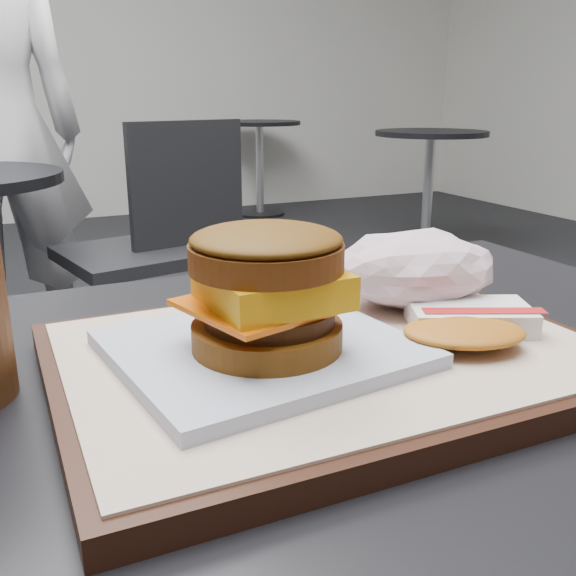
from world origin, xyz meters
The scene contains 7 objects.
serving_tray centered at (0.01, 0.01, 0.78)m, with size 0.38×0.28×0.02m.
breakfast_sandwich centered at (-0.05, 0.00, 0.83)m, with size 0.21×0.19×0.09m.
hash_brown centered at (0.11, -0.02, 0.80)m, with size 0.13×0.12×0.02m.
crumpled_wrapper centered at (0.12, 0.06, 0.82)m, with size 0.14×0.11×0.06m, color white, non-canonical shape.
neighbor_chair centered at (0.26, 1.67, 0.51)m, with size 0.64×0.50×0.88m.
bg_table_near centered at (2.20, 2.80, 0.56)m, with size 0.66×0.66×0.75m.
bg_table_far centered at (1.80, 4.50, 0.56)m, with size 0.66×0.66×0.75m.
Camera 1 is at (-0.20, -0.36, 0.96)m, focal length 40.00 mm.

